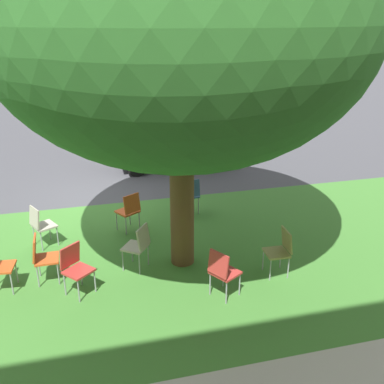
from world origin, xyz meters
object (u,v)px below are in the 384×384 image
chair_6 (138,244)px  chair_8 (129,209)px  chair_7 (190,193)px  chair_2 (222,270)px  chair_1 (281,249)px  street_tree (180,24)px  chair_5 (42,255)px  chair_4 (75,266)px  parked_car (178,138)px  chair_0 (40,223)px

chair_6 → chair_8: size_ratio=1.00×
chair_6 → chair_7: same height
chair_2 → chair_8: (1.20, -2.82, 0.00)m
chair_1 → street_tree: bearing=-27.9°
chair_5 → chair_4: bearing=138.4°
street_tree → parked_car: (-1.24, -5.92, -3.44)m
chair_2 → chair_4: (2.34, -0.73, 0.00)m
chair_2 → chair_5: same height
street_tree → chair_0: street_tree is taller
chair_2 → chair_8: size_ratio=1.00×
chair_1 → chair_6: (2.45, -0.80, 0.00)m
street_tree → chair_7: bearing=-107.7°
chair_6 → chair_7: (-1.50, -2.15, 0.00)m
chair_0 → chair_7: (-3.30, -0.81, 0.00)m
chair_2 → street_tree: bearing=-73.5°
street_tree → chair_1: 4.18m
chair_1 → chair_6: bearing=-18.1°
chair_1 → chair_7: 3.09m
chair_5 → chair_2: bearing=157.1°
street_tree → chair_6: size_ratio=7.46×
chair_5 → chair_7: (-3.19, -2.14, 0.00)m
chair_1 → parked_car: bearing=-86.9°
chair_2 → chair_8: 3.07m
chair_2 → parked_car: (-0.86, -7.19, 0.32)m
chair_6 → parked_car: bearing=-109.2°
chair_5 → chair_6: (-1.68, 0.00, 0.00)m
chair_0 → chair_5: same height
street_tree → chair_5: (2.52, 0.05, -3.76)m
parked_car → chair_6: bearing=70.8°
chair_1 → chair_2: 1.30m
chair_6 → chair_1: bearing=161.9°
street_tree → parked_car: bearing=-101.8°
chair_4 → parked_car: parked_car is taller
chair_8 → chair_7: bearing=-159.7°
street_tree → chair_2: 3.99m
chair_1 → chair_8: 3.41m
chair_2 → chair_5: (2.90, -1.23, 0.00)m
chair_0 → chair_5: 1.34m
street_tree → chair_8: street_tree is taller
chair_0 → chair_5: bearing=94.6°
chair_2 → chair_6: bearing=-45.2°
chair_4 → chair_7: bearing=-134.9°
chair_2 → chair_5: bearing=-22.9°
chair_2 → chair_5: 3.15m
chair_8 → chair_0: bearing=8.1°
chair_6 → chair_8: same height
chair_1 → chair_7: bearing=-72.3°
chair_0 → chair_2: size_ratio=1.00×
chair_1 → chair_5: size_ratio=1.00×
chair_1 → chair_2: size_ratio=1.00×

